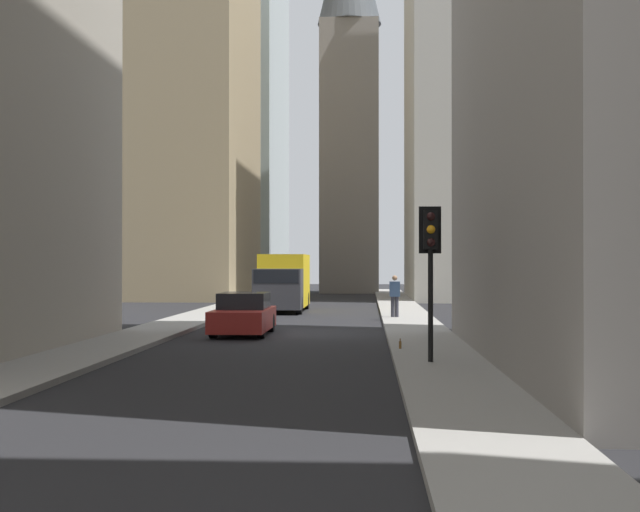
% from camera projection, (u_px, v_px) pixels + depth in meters
% --- Properties ---
extents(ground_plane, '(135.00, 135.00, 0.00)m').
position_uv_depth(ground_plane, '(286.00, 333.00, 29.61)').
color(ground_plane, black).
extents(sidewalk_right, '(90.00, 2.20, 0.14)m').
position_uv_depth(sidewalk_right, '(157.00, 331.00, 29.86)').
color(sidewalk_right, gray).
rests_on(sidewalk_right, ground_plane).
extents(sidewalk_left, '(90.00, 2.20, 0.14)m').
position_uv_depth(sidewalk_left, '(418.00, 332.00, 29.37)').
color(sidewalk_left, gray).
rests_on(sidewalk_left, ground_plane).
extents(building_left_far, '(14.08, 10.50, 30.68)m').
position_uv_depth(building_left_far, '(483.00, 71.00, 58.18)').
color(building_left_far, '#B7B2A5').
rests_on(building_left_far, ground_plane).
extents(building_right_far, '(15.58, 10.00, 27.44)m').
position_uv_depth(building_right_far, '(176.00, 102.00, 60.44)').
color(building_right_far, '#9E8966').
rests_on(building_right_far, ground_plane).
extents(church_spire, '(5.13, 5.13, 32.38)m').
position_uv_depth(church_spire, '(349.00, 84.00, 69.60)').
color(church_spire, gray).
rests_on(church_spire, ground_plane).
extents(delivery_truck, '(6.46, 2.25, 2.84)m').
position_uv_depth(delivery_truck, '(283.00, 282.00, 42.79)').
color(delivery_truck, yellow).
rests_on(delivery_truck, ground_plane).
extents(sedan_red, '(4.30, 1.78, 1.42)m').
position_uv_depth(sedan_red, '(243.00, 315.00, 29.11)').
color(sedan_red, maroon).
rests_on(sedan_red, ground_plane).
extents(traffic_light_foreground, '(0.43, 0.52, 3.61)m').
position_uv_depth(traffic_light_foreground, '(431.00, 248.00, 19.98)').
color(traffic_light_foreground, black).
rests_on(traffic_light_foreground, sidewalk_left).
extents(pedestrian, '(0.26, 0.44, 1.76)m').
position_uv_depth(pedestrian, '(395.00, 294.00, 36.33)').
color(pedestrian, '#33333D').
rests_on(pedestrian, sidewalk_left).
extents(discarded_bottle, '(0.07, 0.07, 0.27)m').
position_uv_depth(discarded_bottle, '(400.00, 345.00, 22.99)').
color(discarded_bottle, brown).
rests_on(discarded_bottle, sidewalk_left).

